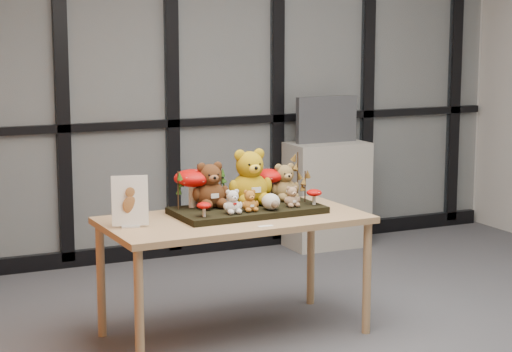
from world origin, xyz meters
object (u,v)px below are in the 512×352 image
bear_white_bow (232,200)px  mushroom_front_left (204,209)px  plush_cream_hedgehog (271,201)px  mushroom_front_right (314,196)px  bear_beige_small (292,195)px  mushroom_back_left (193,186)px  mushroom_back_right (268,183)px  display_table (234,228)px  bear_tan_back (284,180)px  diorama_tray (248,210)px  bear_pooh_yellow (249,174)px  bear_small_yellow (250,199)px  cabinet (327,195)px  sign_holder (130,203)px  bear_brown_medium (210,182)px  monitor (327,119)px

bear_white_bow → mushroom_front_left: bearing=-177.4°
plush_cream_hedgehog → mushroom_front_right: (0.30, 0.03, -0.00)m
bear_beige_small → mushroom_front_left: size_ratio=1.50×
mushroom_back_left → mushroom_back_right: 0.50m
bear_beige_small → mushroom_back_left: mushroom_back_left is taller
display_table → bear_tan_back: bearing=21.3°
diorama_tray → bear_pooh_yellow: (0.05, 0.08, 0.20)m
bear_white_bow → mushroom_back_left: size_ratio=0.62×
bear_small_yellow → cabinet: (1.49, 1.75, -0.39)m
bear_beige_small → cabinet: 2.14m
mushroom_front_left → bear_small_yellow: bearing=5.4°
diorama_tray → bear_beige_small: bear_beige_small is taller
mushroom_back_left → cabinet: bearing=40.7°
bear_tan_back → sign_holder: bearing=-172.1°
plush_cream_hedgehog → mushroom_back_left: 0.47m
bear_brown_medium → plush_cream_hedgehog: size_ratio=2.80×
mushroom_front_right → display_table: bearing=176.0°
plush_cream_hedgehog → mushroom_back_left: bearing=143.5°
mushroom_front_left → cabinet: cabinet is taller
mushroom_back_left → mushroom_front_left: mushroom_back_left is taller
plush_cream_hedgehog → monitor: 2.25m
plush_cream_hedgehog → mushroom_back_right: bearing=65.7°
cabinet → monitor: 0.62m
bear_pooh_yellow → bear_beige_small: bear_pooh_yellow is taller
mushroom_back_left → bear_pooh_yellow: bearing=-8.7°
bear_beige_small → mushroom_front_left: 0.58m
sign_holder → bear_pooh_yellow: bearing=24.0°
diorama_tray → bear_tan_back: (0.30, 0.12, 0.14)m
bear_tan_back → plush_cream_hedgehog: bearing=-132.6°
bear_small_yellow → cabinet: bearing=47.6°
bear_pooh_yellow → monitor: monitor is taller
bear_white_bow → mushroom_front_left: bear_white_bow is taller
sign_holder → mushroom_front_left: bearing=2.2°
bear_small_yellow → mushroom_front_left: bearing=-176.6°
bear_pooh_yellow → mushroom_front_left: (-0.38, -0.23, -0.14)m
diorama_tray → bear_pooh_yellow: 0.22m
bear_brown_medium → bear_tan_back: 0.50m
bear_pooh_yellow → monitor: size_ratio=0.69×
mushroom_back_left → cabinet: 2.33m
mushroom_back_left → cabinet: size_ratio=0.29×
mushroom_front_left → sign_holder: sign_holder is taller
bear_white_bow → bear_beige_small: bearing=2.9°
bear_beige_small → plush_cream_hedgehog: bearing=-170.4°
bear_pooh_yellow → bear_beige_small: (0.19, -0.18, -0.11)m
mushroom_front_right → sign_holder: sign_holder is taller
mushroom_front_right → cabinet: cabinet is taller
bear_tan_back → monitor: (1.15, 1.53, 0.17)m
mushroom_back_right → mushroom_front_right: bearing=-53.4°
cabinet → bear_beige_small: bearing=-124.9°
display_table → mushroom_front_left: bearing=-161.3°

